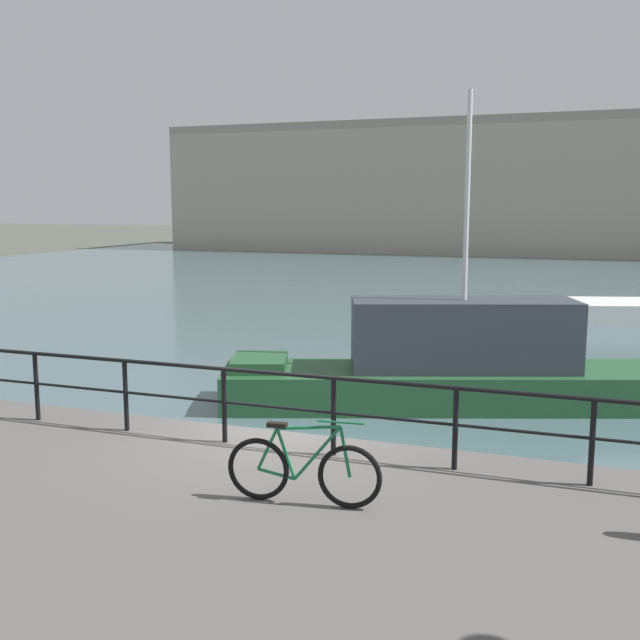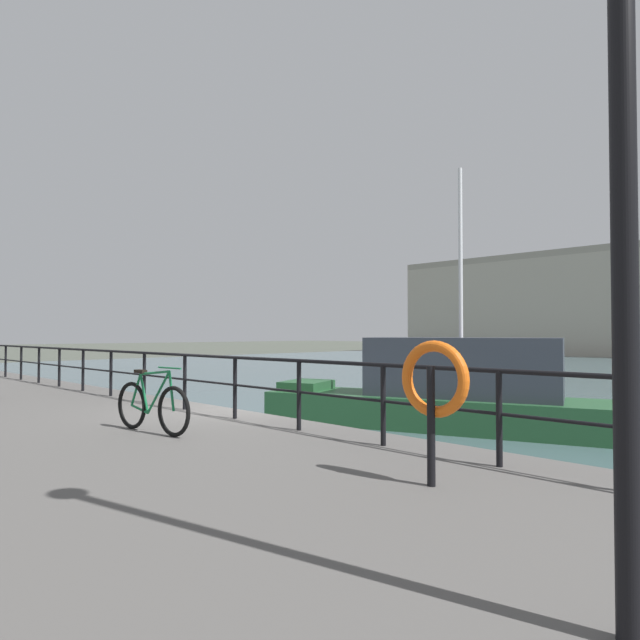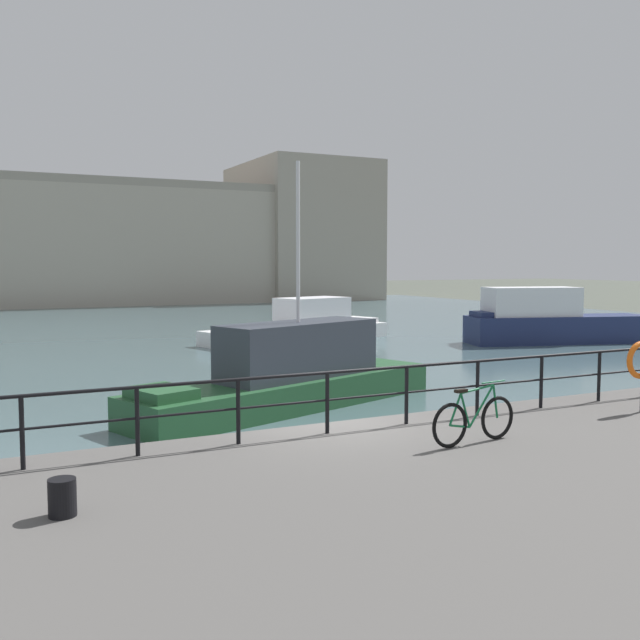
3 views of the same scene
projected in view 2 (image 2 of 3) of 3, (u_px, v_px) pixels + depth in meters
The scene contains 5 objects.
ground_plane at pixel (232, 454), 10.66m from camera, with size 240.00×240.00×0.00m, color #4C5147.
moored_small_launch at pixel (451, 394), 13.46m from camera, with size 9.46×5.02×6.43m.
quay_railing at pixel (208, 373), 9.97m from camera, with size 27.44×0.07×1.08m.
parked_bicycle at pixel (152, 406), 8.06m from camera, with size 1.77×0.24×0.98m.
life_ring_stand at pixel (434, 384), 5.29m from camera, with size 0.75×0.16×1.40m.
Camera 2 is at (8.75, -6.43, 2.35)m, focal length 30.66 mm.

